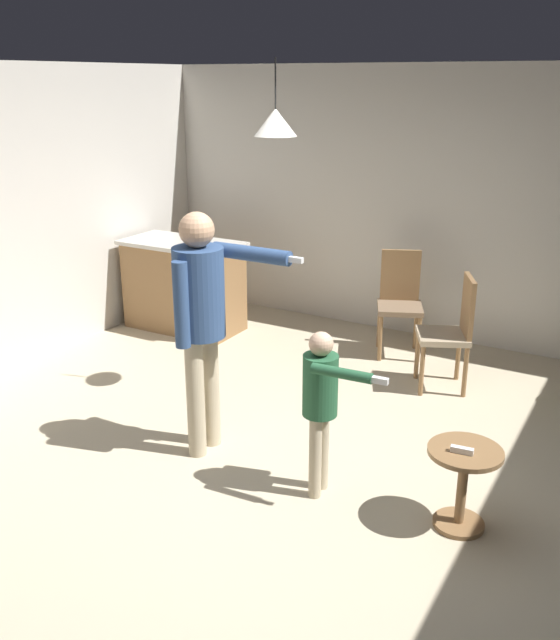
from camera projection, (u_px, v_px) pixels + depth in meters
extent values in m
plane|color=beige|center=(290.00, 480.00, 4.70)|extent=(7.68, 7.68, 0.00)
cube|color=beige|center=(448.00, 208.00, 6.88)|extent=(6.40, 0.10, 2.70)
cube|color=olive|center=(184.00, 287.00, 7.42)|extent=(1.20, 0.60, 0.91)
cube|color=beige|center=(182.00, 243.00, 7.27)|extent=(1.26, 0.66, 0.04)
cylinder|color=olive|center=(465.00, 452.00, 4.06)|extent=(0.44, 0.44, 0.03)
cylinder|color=olive|center=(462.00, 490.00, 4.15)|extent=(0.06, 0.06, 0.49)
cylinder|color=olive|center=(458.00, 523.00, 4.22)|extent=(0.31, 0.31, 0.03)
cylinder|color=tan|center=(210.00, 389.00, 5.04)|extent=(0.13, 0.13, 0.88)
cylinder|color=tan|center=(196.00, 398.00, 4.89)|extent=(0.13, 0.13, 0.88)
cylinder|color=navy|center=(199.00, 293.00, 4.72)|extent=(0.35, 0.35, 0.62)
sphere|color=tan|center=(197.00, 230.00, 4.58)|extent=(0.24, 0.24, 0.24)
cylinder|color=navy|center=(251.00, 254.00, 4.66)|extent=(0.59, 0.11, 0.10)
cube|color=white|center=(294.00, 260.00, 4.51)|extent=(0.13, 0.04, 0.04)
cylinder|color=navy|center=(181.00, 305.00, 4.56)|extent=(0.10, 0.10, 0.59)
cylinder|color=tan|center=(322.00, 449.00, 4.53)|extent=(0.08, 0.08, 0.56)
cylinder|color=tan|center=(315.00, 458.00, 4.43)|extent=(0.08, 0.08, 0.56)
cylinder|color=#265938|center=(320.00, 385.00, 4.33)|extent=(0.22, 0.22, 0.40)
sphere|color=#D8AD8C|center=(321.00, 344.00, 4.24)|extent=(0.15, 0.15, 0.15)
cylinder|color=#265938|center=(328.00, 381.00, 4.44)|extent=(0.07, 0.07, 0.37)
cylinder|color=#265938|center=(342.00, 373.00, 4.09)|extent=(0.38, 0.09, 0.07)
cube|color=white|center=(377.00, 380.00, 4.00)|extent=(0.13, 0.04, 0.04)
cylinder|color=olive|center=(416.00, 327.00, 6.92)|extent=(0.04, 0.04, 0.45)
cylinder|color=olive|center=(379.00, 326.00, 6.96)|extent=(0.04, 0.04, 0.45)
cylinder|color=olive|center=(419.00, 340.00, 6.58)|extent=(0.04, 0.04, 0.45)
cylinder|color=olive|center=(380.00, 338.00, 6.62)|extent=(0.04, 0.04, 0.45)
cube|color=#7F664C|center=(400.00, 308.00, 6.69)|extent=(0.55, 0.55, 0.05)
cube|color=olive|center=(400.00, 275.00, 6.78)|extent=(0.36, 0.19, 0.50)
cylinder|color=olive|center=(465.00, 372.00, 5.86)|extent=(0.04, 0.04, 0.45)
cylinder|color=olive|center=(458.00, 356.00, 6.20)|extent=(0.04, 0.04, 0.45)
cylinder|color=olive|center=(422.00, 371.00, 5.89)|extent=(0.04, 0.04, 0.45)
cylinder|color=olive|center=(417.00, 355.00, 6.23)|extent=(0.04, 0.04, 0.45)
cube|color=tan|center=(443.00, 336.00, 5.96)|extent=(0.56, 0.56, 0.05)
cube|color=olive|center=(468.00, 306.00, 5.86)|extent=(0.20, 0.36, 0.50)
cube|color=white|center=(462.00, 450.00, 4.01)|extent=(0.13, 0.05, 0.04)
cone|color=silver|center=(276.00, 122.00, 5.15)|extent=(0.32, 0.32, 0.20)
cylinder|color=black|center=(275.00, 84.00, 5.07)|extent=(0.01, 0.01, 0.36)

